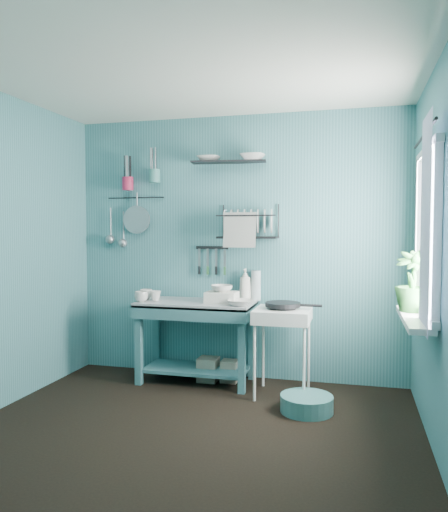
% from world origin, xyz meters
% --- Properties ---
extents(floor, '(3.20, 3.20, 0.00)m').
position_xyz_m(floor, '(0.00, 0.00, 0.00)').
color(floor, black).
rests_on(floor, ground).
extents(ceiling, '(3.20, 3.20, 0.00)m').
position_xyz_m(ceiling, '(0.00, 0.00, 2.50)').
color(ceiling, silver).
rests_on(ceiling, ground).
extents(wall_back, '(3.20, 0.00, 3.20)m').
position_xyz_m(wall_back, '(0.00, 1.50, 1.25)').
color(wall_back, '#3C757B').
rests_on(wall_back, ground).
extents(wall_front, '(3.20, 0.00, 3.20)m').
position_xyz_m(wall_front, '(0.00, -1.50, 1.25)').
color(wall_front, '#3C757B').
rests_on(wall_front, ground).
extents(wall_right, '(0.00, 3.00, 3.00)m').
position_xyz_m(wall_right, '(1.60, 0.00, 1.25)').
color(wall_right, '#3C757B').
rests_on(wall_right, ground).
extents(work_counter, '(1.07, 0.54, 0.75)m').
position_xyz_m(work_counter, '(-0.31, 1.22, 0.38)').
color(work_counter, '#376C73').
rests_on(work_counter, floor).
extents(mug_left, '(0.12, 0.12, 0.10)m').
position_xyz_m(mug_left, '(-0.79, 1.06, 0.80)').
color(mug_left, silver).
rests_on(mug_left, work_counter).
extents(mug_mid, '(0.14, 0.14, 0.09)m').
position_xyz_m(mug_mid, '(-0.69, 1.16, 0.80)').
color(mug_mid, silver).
rests_on(mug_mid, work_counter).
extents(mug_right, '(0.17, 0.17, 0.10)m').
position_xyz_m(mug_right, '(-0.81, 1.22, 0.80)').
color(mug_right, silver).
rests_on(mug_right, work_counter).
extents(wash_tub, '(0.28, 0.22, 0.10)m').
position_xyz_m(wash_tub, '(-0.06, 1.20, 0.80)').
color(wash_tub, silver).
rests_on(wash_tub, work_counter).
extents(tub_bowl, '(0.20, 0.19, 0.06)m').
position_xyz_m(tub_bowl, '(-0.06, 1.20, 0.89)').
color(tub_bowl, silver).
rests_on(tub_bowl, wash_tub).
extents(soap_bottle, '(0.12, 0.12, 0.30)m').
position_xyz_m(soap_bottle, '(0.11, 1.42, 0.90)').
color(soap_bottle, silver).
rests_on(soap_bottle, work_counter).
extents(water_bottle, '(0.09, 0.09, 0.28)m').
position_xyz_m(water_bottle, '(0.21, 1.44, 0.89)').
color(water_bottle, '#B1C0C5').
rests_on(water_bottle, work_counter).
extents(counter_bowl, '(0.22, 0.22, 0.05)m').
position_xyz_m(counter_bowl, '(0.14, 1.07, 0.78)').
color(counter_bowl, silver).
rests_on(counter_bowl, work_counter).
extents(hotplate_stand, '(0.49, 0.49, 0.75)m').
position_xyz_m(hotplate_stand, '(0.51, 1.05, 0.37)').
color(hotplate_stand, white).
rests_on(hotplate_stand, floor).
extents(frying_pan, '(0.30, 0.30, 0.03)m').
position_xyz_m(frying_pan, '(0.51, 1.05, 0.78)').
color(frying_pan, black).
rests_on(frying_pan, hotplate_stand).
extents(knife_strip, '(0.32, 0.02, 0.03)m').
position_xyz_m(knife_strip, '(-0.23, 1.47, 1.25)').
color(knife_strip, black).
rests_on(knife_strip, wall_back).
extents(dish_rack, '(0.57, 0.28, 0.32)m').
position_xyz_m(dish_rack, '(0.14, 1.37, 1.50)').
color(dish_rack, black).
rests_on(dish_rack, wall_back).
extents(upper_shelf, '(0.72, 0.27, 0.01)m').
position_xyz_m(upper_shelf, '(-0.05, 1.40, 2.05)').
color(upper_shelf, black).
rests_on(upper_shelf, wall_back).
extents(shelf_bowl_left, '(0.21, 0.21, 0.05)m').
position_xyz_m(shelf_bowl_left, '(-0.25, 1.40, 2.03)').
color(shelf_bowl_left, silver).
rests_on(shelf_bowl_left, upper_shelf).
extents(shelf_bowl_right, '(0.24, 0.24, 0.06)m').
position_xyz_m(shelf_bowl_right, '(0.18, 1.40, 2.01)').
color(shelf_bowl_right, silver).
rests_on(shelf_bowl_right, upper_shelf).
extents(utensil_cup_magenta, '(0.11, 0.11, 0.13)m').
position_xyz_m(utensil_cup_magenta, '(-1.09, 1.42, 1.88)').
color(utensil_cup_magenta, '#B22046').
rests_on(utensil_cup_magenta, wall_back).
extents(utensil_cup_teal, '(0.11, 0.11, 0.13)m').
position_xyz_m(utensil_cup_teal, '(-0.80, 1.42, 1.94)').
color(utensil_cup_teal, teal).
rests_on(utensil_cup_teal, wall_back).
extents(colander, '(0.28, 0.03, 0.28)m').
position_xyz_m(colander, '(-1.01, 1.45, 1.52)').
color(colander, '#9A9DA2').
rests_on(colander, wall_back).
extents(ladle_outer, '(0.01, 0.01, 0.30)m').
position_xyz_m(ladle_outer, '(-1.30, 1.46, 1.49)').
color(ladle_outer, '#9A9DA2').
rests_on(ladle_outer, wall_back).
extents(ladle_inner, '(0.01, 0.01, 0.30)m').
position_xyz_m(ladle_inner, '(-1.16, 1.46, 1.45)').
color(ladle_inner, '#9A9DA2').
rests_on(ladle_inner, wall_back).
extents(hook_rail, '(0.60, 0.01, 0.01)m').
position_xyz_m(hook_rail, '(-1.03, 1.47, 1.74)').
color(hook_rail, black).
rests_on(hook_rail, wall_back).
extents(window_glass, '(0.00, 1.10, 1.10)m').
position_xyz_m(window_glass, '(1.59, 0.45, 1.40)').
color(window_glass, white).
rests_on(window_glass, wall_right).
extents(windowsill, '(0.16, 0.95, 0.04)m').
position_xyz_m(windowsill, '(1.50, 0.45, 0.81)').
color(windowsill, white).
rests_on(windowsill, wall_right).
extents(curtain, '(0.00, 1.35, 1.35)m').
position_xyz_m(curtain, '(1.52, 0.15, 1.45)').
color(curtain, white).
rests_on(curtain, wall_right).
extents(curtain_rod, '(0.02, 1.05, 0.02)m').
position_xyz_m(curtain_rod, '(1.54, 0.45, 2.05)').
color(curtain_rod, black).
rests_on(curtain_rod, wall_right).
extents(potted_plant, '(0.26, 0.26, 0.44)m').
position_xyz_m(potted_plant, '(1.51, 0.64, 1.05)').
color(potted_plant, '#2A6A2C').
rests_on(potted_plant, windowsill).
extents(storage_tin_large, '(0.18, 0.18, 0.22)m').
position_xyz_m(storage_tin_large, '(-0.21, 1.27, 0.11)').
color(storage_tin_large, gray).
rests_on(storage_tin_large, floor).
extents(storage_tin_small, '(0.15, 0.15, 0.20)m').
position_xyz_m(storage_tin_small, '(-0.01, 1.30, 0.10)').
color(storage_tin_small, gray).
rests_on(storage_tin_small, floor).
extents(floor_basin, '(0.41, 0.41, 0.13)m').
position_xyz_m(floor_basin, '(0.75, 0.70, 0.07)').
color(floor_basin, '#3F7C7A').
rests_on(floor_basin, floor).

